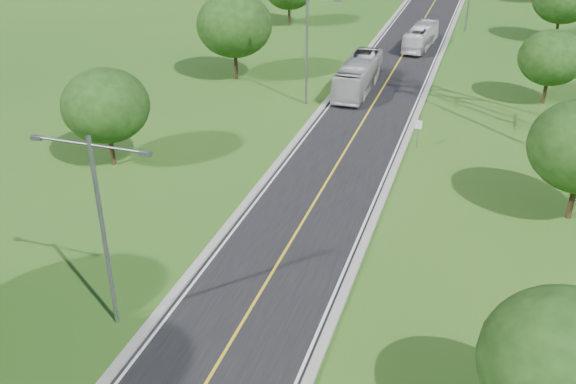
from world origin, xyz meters
TOP-DOWN VIEW (x-y plane):
  - ground at (0.00, 60.00)m, footprint 260.00×260.00m
  - road at (0.00, 66.00)m, footprint 8.00×150.00m
  - curb_left at (-4.25, 66.00)m, footprint 0.50×150.00m
  - curb_right at (4.25, 66.00)m, footprint 0.50×150.00m
  - speed_limit_sign at (5.20, 37.98)m, footprint 0.55×0.09m
  - streetlight_near_left at (-6.00, 12.00)m, footprint 5.90×0.25m
  - streetlight_mid_left at (-6.00, 45.00)m, footprint 5.90×0.25m
  - tree_lb at (-16.00, 28.00)m, footprint 6.30×6.30m
  - tree_lc at (-15.00, 50.00)m, footprint 7.56×7.56m
  - tree_ra at (14.00, 10.00)m, footprint 6.30×6.30m
  - tree_rc at (15.00, 52.00)m, footprint 5.88×5.88m
  - bus_outbound at (1.48, 67.69)m, footprint 3.14×9.87m
  - bus_inbound at (-2.22, 50.08)m, footprint 2.68×11.29m

SIDE VIEW (x-z plane):
  - ground at x=0.00m, z-range 0.00..0.00m
  - road at x=0.00m, z-range 0.00..0.06m
  - curb_left at x=-4.25m, z-range 0.00..0.22m
  - curb_right at x=4.25m, z-range 0.00..0.22m
  - bus_outbound at x=1.48m, z-range 0.06..2.76m
  - speed_limit_sign at x=5.20m, z-range 0.40..2.80m
  - bus_inbound at x=-2.22m, z-range 0.06..3.20m
  - tree_rc at x=15.00m, z-range 0.91..7.75m
  - tree_lb at x=-16.00m, z-range 0.98..8.31m
  - tree_ra at x=14.00m, z-range 0.98..8.31m
  - tree_lc at x=-15.00m, z-range 1.18..9.97m
  - streetlight_near_left at x=-6.00m, z-range 0.94..10.94m
  - streetlight_mid_left at x=-6.00m, z-range 0.94..10.94m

